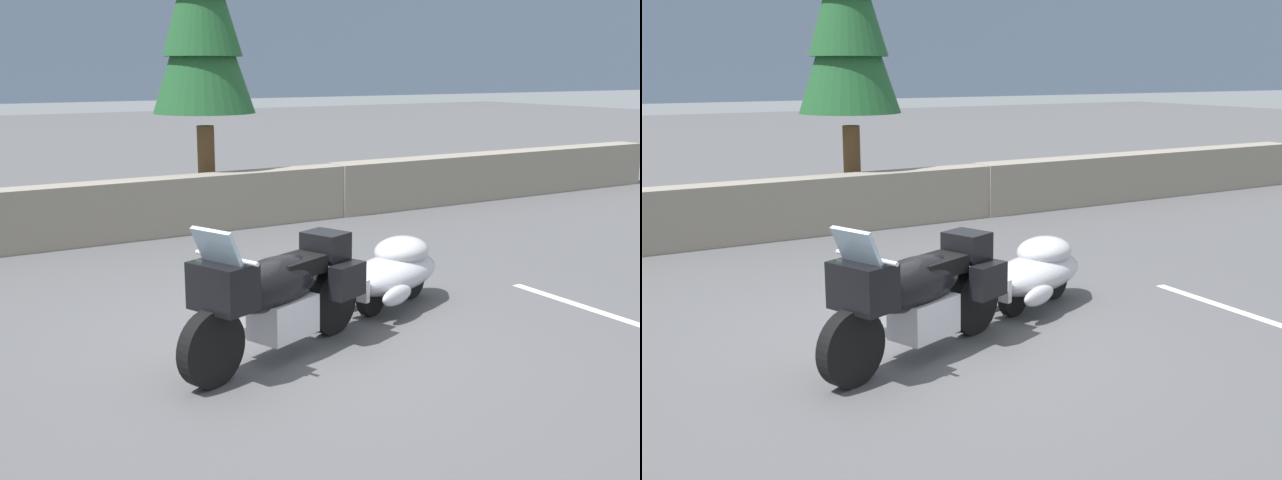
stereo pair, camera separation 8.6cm
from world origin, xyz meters
The scene contains 5 objects.
ground_plane centered at (0.00, 0.00, 0.00)m, with size 80.00×80.00×0.00m, color #4C4C4F.
stone_guard_wall centered at (0.82, 5.26, 0.45)m, with size 24.00×0.60×0.92m.
touring_motorcycle centered at (-0.15, -0.31, 0.62)m, with size 2.20×1.23×1.33m.
car_shaped_trailer centered at (1.68, 0.40, 0.41)m, with size 2.18×1.20×0.76m.
pine_tree_tall centered at (1.86, 6.09, 3.54)m, with size 1.72×1.72×5.65m.
Camera 2 is at (-3.12, -6.23, 2.59)m, focal length 42.93 mm.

